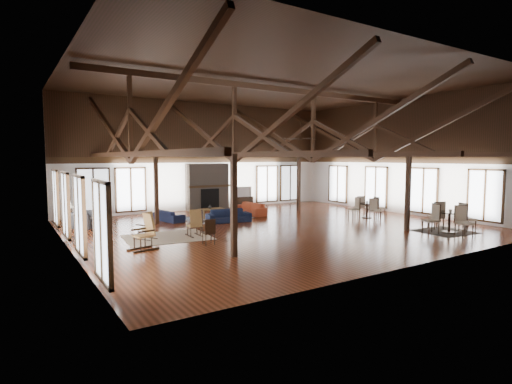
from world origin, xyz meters
TOP-DOWN VIEW (x-y plane):
  - floor at (0.00, 0.00)m, footprint 16.00×16.00m
  - ceiling at (0.00, 0.00)m, footprint 16.00×14.00m
  - wall_back at (0.00, 7.00)m, footprint 16.00×0.02m
  - wall_front at (0.00, -7.00)m, footprint 16.00×0.02m
  - wall_left at (-8.00, 0.00)m, footprint 0.02×14.00m
  - wall_right at (8.00, 0.00)m, footprint 0.02×14.00m
  - roof_truss at (0.00, 0.00)m, footprint 15.60×14.07m
  - post_grid at (0.00, 0.00)m, footprint 8.16×7.16m
  - fireplace at (0.00, 6.67)m, footprint 2.50×0.69m
  - ceiling_fan at (0.50, -1.00)m, footprint 1.60×1.60m
  - sofa_navy_front at (-1.08, 2.20)m, footprint 2.09×1.10m
  - sofa_navy_left at (-3.26, 3.97)m, footprint 1.83×1.04m
  - sofa_orange at (0.94, 3.73)m, footprint 2.14×1.02m
  - coffee_table at (-1.18, 3.75)m, footprint 1.21×0.63m
  - vase at (-1.23, 3.83)m, footprint 0.23×0.23m
  - armchair at (-6.85, 4.13)m, footprint 1.40×1.40m
  - side_table_lamp at (-7.33, 4.63)m, footprint 0.41×0.41m
  - rocking_chair_a at (-5.41, 0.32)m, footprint 0.75×0.88m
  - rocking_chair_b at (-3.75, -0.08)m, footprint 0.47×0.81m
  - rocking_chair_c at (-5.92, -1.15)m, footprint 0.98×0.65m
  - side_chair_a at (-3.15, 0.73)m, footprint 0.50×0.50m
  - side_chair_b at (-3.92, -1.67)m, footprint 0.40×0.40m
  - cafe_table_near at (4.99, -4.69)m, footprint 2.20×2.20m
  - cafe_table_far at (5.26, -0.26)m, footprint 1.94×1.94m
  - cup_near at (5.01, -4.71)m, footprint 0.14×0.14m
  - cup_far at (5.35, -0.18)m, footprint 0.13×0.13m
  - tv_console at (2.34, 6.75)m, footprint 1.21×0.45m
  - television at (2.34, 6.75)m, footprint 1.06×0.19m
  - rug_tan at (-4.68, 0.33)m, footprint 3.20×2.62m
  - rug_navy at (-1.05, 3.59)m, footprint 3.32×2.66m
  - rug_dark at (5.00, -4.49)m, footprint 2.16×1.99m

SIDE VIEW (x-z plane):
  - floor at x=0.00m, z-range 0.00..0.00m
  - rug_dark at x=5.00m, z-range 0.00..0.01m
  - rug_navy at x=-1.05m, z-range 0.00..0.01m
  - rug_tan at x=-4.68m, z-range 0.00..0.01m
  - sofa_navy_left at x=-3.26m, z-range 0.00..0.50m
  - sofa_navy_front at x=-1.08m, z-range 0.00..0.58m
  - tv_console at x=2.34m, z-range 0.00..0.60m
  - sofa_orange at x=0.94m, z-range 0.00..0.60m
  - armchair at x=-6.85m, z-range 0.00..0.69m
  - side_table_lamp at x=-7.33m, z-range -0.13..0.92m
  - coffee_table at x=-1.18m, z-range 0.17..0.63m
  - rocking_chair_a at x=-5.41m, z-range -0.03..0.98m
  - rocking_chair_b at x=-3.75m, z-range -0.03..0.99m
  - cafe_table_far at x=5.26m, z-range 0.00..0.99m
  - side_chair_b at x=-3.92m, z-range 0.07..0.96m
  - side_chair_a at x=-3.15m, z-range 0.07..0.97m
  - rocking_chair_c at x=-5.92m, z-range -0.03..1.13m
  - vase at x=-1.23m, z-range 0.46..0.65m
  - cafe_table_near at x=4.99m, z-range 0.00..1.13m
  - cup_far at x=5.35m, z-range 0.72..0.80m
  - cup_near at x=5.01m, z-range 0.82..0.92m
  - television at x=2.34m, z-range 0.60..1.21m
  - fireplace at x=0.00m, z-range -0.01..2.59m
  - post_grid at x=0.00m, z-range 0.00..3.05m
  - wall_back at x=0.00m, z-range 0.00..6.00m
  - wall_front at x=0.00m, z-range 0.00..6.00m
  - wall_left at x=-8.00m, z-range 0.00..6.00m
  - wall_right at x=8.00m, z-range 0.00..6.00m
  - ceiling_fan at x=0.50m, z-range 3.36..4.11m
  - roof_truss at x=0.00m, z-range 2.46..5.60m
  - ceiling at x=0.00m, z-range 5.99..6.01m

